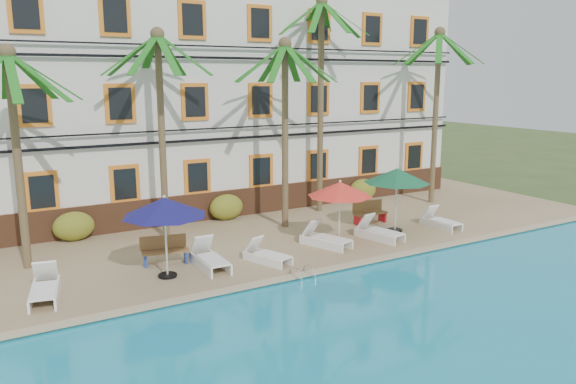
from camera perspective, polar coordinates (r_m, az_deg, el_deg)
ground at (r=18.86m, az=3.14°, el=-7.74°), size 100.00×100.00×0.00m
pool_deck at (r=22.96m, az=-3.76°, el=-3.86°), size 30.00×12.00×0.25m
swimming_pool at (r=14.01m, az=19.72°, el=-15.17°), size 26.00×12.00×0.20m
pool_coping at (r=18.07m, az=4.74°, el=-7.71°), size 30.00×0.35×0.06m
hotel_building at (r=26.69m, az=-8.78°, el=9.63°), size 25.40×6.44×10.22m
palm_a at (r=19.12m, az=-26.04°, el=6.01°), size 4.10×4.10×6.98m
palm_b at (r=21.20m, az=-12.82°, el=8.56°), size 4.10×4.10×7.74m
palm_c at (r=22.17m, az=-0.30°, el=8.59°), size 4.10×4.10×7.49m
palm_d at (r=24.95m, az=3.36°, el=11.42°), size 4.10×4.10×9.40m
palm_e at (r=27.58m, az=14.87°, el=9.72°), size 4.10×4.10×8.25m
shrub_left at (r=22.34m, az=-20.94°, el=-3.27°), size 1.50×0.90×1.10m
shrub_mid at (r=24.05m, az=-6.29°, el=-1.53°), size 1.50×0.90×1.10m
shrub_right at (r=27.74m, az=7.57°, el=0.21°), size 1.50×0.90×1.10m
umbrella_blue at (r=17.13m, az=-12.44°, el=-1.53°), size 2.56×2.56×2.56m
umbrella_red at (r=20.24m, az=5.30°, el=0.25°), size 2.37×2.37×2.37m
umbrella_green at (r=22.19m, az=11.02°, el=1.60°), size 2.60×2.60×2.59m
lounger_a at (r=17.02m, az=-23.49°, el=-8.94°), size 1.08×2.07×0.93m
lounger_b at (r=18.24m, az=-8.00°, el=-6.68°), size 0.76×2.02×0.95m
lounger_c at (r=18.59m, az=-2.18°, el=-6.36°), size 1.16×1.81×0.80m
lounger_d at (r=20.32m, az=3.77°, el=-4.70°), size 1.29×2.03×0.91m
lounger_e at (r=21.42m, az=9.18°, el=-3.97°), size 1.10×2.01×0.90m
lounger_f at (r=23.57m, az=15.20°, el=-2.84°), size 0.66×1.78×0.84m
bench_left at (r=18.82m, az=-12.37°, el=-5.74°), size 1.57×0.80×0.93m
bench_right at (r=23.60m, az=8.25°, el=-2.04°), size 1.50×0.48×0.93m
pool_ladder at (r=17.34m, az=1.48°, el=-8.62°), size 0.54×0.74×0.74m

